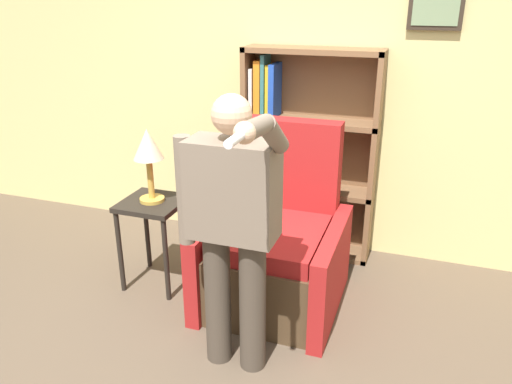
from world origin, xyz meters
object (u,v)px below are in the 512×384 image
object	(u,v)px
armchair	(277,250)
table_lamp	(148,150)
person_standing	(232,222)
bookcase	(296,157)
side_table	(154,217)

from	to	relation	value
armchair	table_lamp	distance (m)	1.12
armchair	person_standing	world-z (taller)	person_standing
bookcase	side_table	xyz separation A→B (m)	(-0.81, -0.90, -0.27)
bookcase	side_table	bearing A→B (deg)	-132.21
bookcase	person_standing	size ratio (longest dim) A/B	1.05
person_standing	side_table	size ratio (longest dim) A/B	2.40
person_standing	side_table	world-z (taller)	person_standing
armchair	side_table	xyz separation A→B (m)	(-0.90, -0.10, 0.16)
side_table	table_lamp	bearing A→B (deg)	0.00
bookcase	table_lamp	size ratio (longest dim) A/B	3.17
armchair	table_lamp	world-z (taller)	armchair
bookcase	armchair	distance (m)	0.91
bookcase	armchair	world-z (taller)	bookcase
table_lamp	bookcase	bearing A→B (deg)	47.79
side_table	table_lamp	distance (m)	0.50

